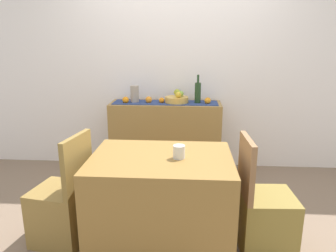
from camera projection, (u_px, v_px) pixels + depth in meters
ground_plane at (172, 209)px, 3.12m from camera, size 6.40×6.40×0.02m
room_wall_rear at (178, 60)px, 3.90m from camera, size 6.40×0.06×2.70m
sideboard_console at (166, 138)px, 3.90m from camera, size 1.31×0.42×0.86m
table_runner at (165, 103)px, 3.78m from camera, size 1.23×0.32×0.01m
fruit_bowl at (176, 100)px, 3.76m from camera, size 0.28×0.28×0.07m
apple_upper at (177, 92)px, 3.83m from camera, size 0.08×0.08×0.08m
apple_center at (178, 95)px, 3.69m from camera, size 0.07×0.07×0.07m
apple_right at (181, 94)px, 3.77m from camera, size 0.07×0.07×0.07m
wine_bottle at (198, 92)px, 3.73m from camera, size 0.07×0.07×0.33m
ceramic_vase at (135, 94)px, 3.78m from camera, size 0.10×0.10×0.20m
orange_loose_near_bowl at (126, 100)px, 3.75m from camera, size 0.08×0.08×0.08m
orange_loose_mid at (208, 101)px, 3.71m from camera, size 0.08×0.08×0.08m
orange_loose_far at (162, 100)px, 3.76m from camera, size 0.06×0.06×0.06m
orange_loose_end at (149, 100)px, 3.76m from camera, size 0.08×0.08×0.08m
dining_table at (161, 201)px, 2.49m from camera, size 1.06×0.78×0.74m
coffee_cup at (179, 152)px, 2.35m from camera, size 0.09×0.09×0.10m
chair_near_window at (63, 210)px, 2.56m from camera, size 0.46×0.46×0.90m
chair_by_corner at (264, 217)px, 2.46m from camera, size 0.42×0.42×0.90m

